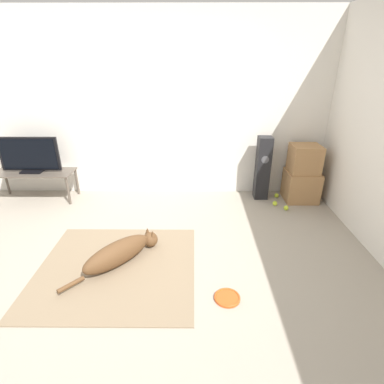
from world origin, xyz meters
name	(u,v)px	position (x,y,z in m)	size (l,w,h in m)	color
ground_plane	(125,280)	(0.00, 0.00, 0.00)	(12.00, 12.00, 0.00)	#9E9384
wall_back	(148,108)	(0.00, 2.10, 1.27)	(8.00, 0.06, 2.55)	silver
area_rug	(117,268)	(-0.12, 0.17, 0.01)	(1.56, 1.45, 0.01)	#847056
dog	(121,252)	(-0.09, 0.26, 0.13)	(0.81, 0.88, 0.25)	brown
frisbee	(227,298)	(0.95, -0.24, 0.01)	(0.23, 0.23, 0.03)	#DB511E
cardboard_box_lower	(301,186)	(2.22, 1.78, 0.22)	(0.46, 0.42, 0.44)	#A87A4C
cardboard_box_upper	(305,159)	(2.22, 1.78, 0.63)	(0.40, 0.37, 0.39)	#A87A4C
floor_speaker	(263,168)	(1.65, 1.85, 0.46)	(0.19, 0.20, 0.93)	black
tv_stand	(34,175)	(-1.67, 1.78, 0.38)	(1.13, 0.41, 0.43)	brown
tv	(29,155)	(-1.67, 1.78, 0.68)	(0.84, 0.20, 0.51)	black
tennis_ball_by_boxes	(277,195)	(1.90, 1.84, 0.03)	(0.07, 0.07, 0.07)	#C6E033
tennis_ball_near_speaker	(275,203)	(1.81, 1.57, 0.03)	(0.07, 0.07, 0.07)	#C6E033
tennis_ball_loose_on_carpet	(286,208)	(1.93, 1.43, 0.03)	(0.07, 0.07, 0.07)	#C6E033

